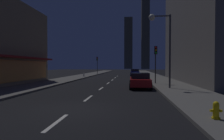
# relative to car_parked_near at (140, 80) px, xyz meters

# --- Properties ---
(ground_plane) EXTENTS (78.00, 136.00, 0.10)m
(ground_plane) POSITION_rel_car_parked_near_xyz_m (-3.60, 22.94, -0.79)
(ground_plane) COLOR black
(sidewalk_right) EXTENTS (4.00, 76.00, 0.15)m
(sidewalk_right) POSITION_rel_car_parked_near_xyz_m (3.40, 22.94, -0.67)
(sidewalk_right) COLOR #605E59
(sidewalk_right) RESTS_ON ground
(sidewalk_left) EXTENTS (4.00, 76.00, 0.15)m
(sidewalk_left) POSITION_rel_car_parked_near_xyz_m (-10.60, 22.94, -0.67)
(sidewalk_left) COLOR #605E59
(sidewalk_left) RESTS_ON ground
(lane_marking_center) EXTENTS (0.16, 33.40, 0.01)m
(lane_marking_center) POSITION_rel_car_parked_near_xyz_m (-3.60, 4.54, -0.73)
(lane_marking_center) COLOR silver
(lane_marking_center) RESTS_ON ground
(skyscraper_distant_tall) EXTENTS (5.65, 6.43, 35.54)m
(skyscraper_distant_tall) POSITION_rel_car_parked_near_xyz_m (-2.65, 113.21, 17.03)
(skyscraper_distant_tall) COLOR #514D3C
(skyscraper_distant_tall) RESTS_ON ground
(skyscraper_distant_mid) EXTENTS (5.08, 7.68, 78.71)m
(skyscraper_distant_mid) POSITION_rel_car_parked_near_xyz_m (8.59, 107.48, 38.62)
(skyscraper_distant_mid) COLOR #504C3C
(skyscraper_distant_mid) RESTS_ON ground
(car_parked_near) EXTENTS (1.98, 4.24, 1.45)m
(car_parked_near) POSITION_rel_car_parked_near_xyz_m (0.00, 0.00, 0.00)
(car_parked_near) COLOR #B21919
(car_parked_near) RESTS_ON ground
(car_parked_far) EXTENTS (1.98, 4.24, 1.45)m
(car_parked_far) POSITION_rel_car_parked_near_xyz_m (0.00, 22.08, 0.00)
(car_parked_far) COLOR navy
(car_parked_far) RESTS_ON ground
(fire_hydrant_yellow_near) EXTENTS (0.42, 0.30, 0.65)m
(fire_hydrant_yellow_near) POSITION_rel_car_parked_near_xyz_m (2.30, -10.49, -0.29)
(fire_hydrant_yellow_near) COLOR yellow
(fire_hydrant_yellow_near) RESTS_ON sidewalk_right
(fire_hydrant_far_left) EXTENTS (0.42, 0.30, 0.65)m
(fire_hydrant_far_left) POSITION_rel_car_parked_near_xyz_m (-9.50, 15.78, -0.29)
(fire_hydrant_far_left) COLOR #B2B2B2
(fire_hydrant_far_left) RESTS_ON sidewalk_left
(traffic_light_near_right) EXTENTS (0.32, 0.48, 4.20)m
(traffic_light_near_right) POSITION_rel_car_parked_near_xyz_m (1.90, 3.44, 2.45)
(traffic_light_near_right) COLOR #2D2D2D
(traffic_light_near_right) RESTS_ON sidewalk_right
(traffic_light_far_left) EXTENTS (0.32, 0.48, 4.20)m
(traffic_light_far_left) POSITION_rel_car_parked_near_xyz_m (-9.10, 27.32, 2.45)
(traffic_light_far_left) COLOR #2D2D2D
(traffic_light_far_left) RESTS_ON sidewalk_left
(street_lamp_right) EXTENTS (1.96, 0.56, 6.58)m
(street_lamp_right) POSITION_rel_car_parked_near_xyz_m (1.78, -0.75, 4.33)
(street_lamp_right) COLOR #38383D
(street_lamp_right) RESTS_ON sidewalk_right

